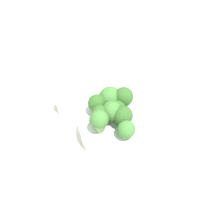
% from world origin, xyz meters
% --- Properties ---
extents(ground_plane, '(3.00, 3.00, 0.00)m').
position_xyz_m(ground_plane, '(0.00, 0.00, 0.00)').
color(ground_plane, silver).
extents(bowl, '(0.16, 0.16, 0.05)m').
position_xyz_m(bowl, '(0.00, 0.00, 0.03)').
color(bowl, silver).
rests_on(bowl, ground_plane).
extents(broccoli_floret_0, '(0.04, 0.04, 0.06)m').
position_xyz_m(broccoli_floret_0, '(0.02, -0.02, 0.08)').
color(broccoli_floret_0, '#7A9E5B').
rests_on(broccoli_floret_0, bowl).
extents(broccoli_floret_1, '(0.04, 0.04, 0.06)m').
position_xyz_m(broccoli_floret_1, '(-0.00, -0.00, 0.09)').
color(broccoli_floret_1, '#7A9E5B').
rests_on(broccoli_floret_1, bowl).
extents(broccoli_floret_2, '(0.06, 0.06, 0.06)m').
position_xyz_m(broccoli_floret_2, '(0.02, 0.04, 0.08)').
color(broccoli_floret_2, '#84AD66').
rests_on(broccoli_floret_2, bowl).
extents(broccoli_floret_3, '(0.04, 0.04, 0.05)m').
position_xyz_m(broccoli_floret_3, '(-0.02, 0.04, 0.08)').
color(broccoli_floret_3, '#8EB770').
rests_on(broccoli_floret_3, bowl).
extents(broccoli_floret_4, '(0.04, 0.04, 0.04)m').
position_xyz_m(broccoli_floret_4, '(0.01, -0.05, 0.07)').
color(broccoli_floret_4, '#8EB770').
rests_on(broccoli_floret_4, bowl).
extents(broccoli_floret_5, '(0.04, 0.04, 0.06)m').
position_xyz_m(broccoli_floret_5, '(-0.04, -0.01, 0.09)').
color(broccoli_floret_5, '#84AD66').
rests_on(broccoli_floret_5, bowl).
extents(broccoli_floret_6, '(0.04, 0.04, 0.05)m').
position_xyz_m(broccoli_floret_6, '(-0.03, 0.01, 0.08)').
color(broccoli_floret_6, '#7A9E5B').
rests_on(broccoli_floret_6, bowl).
extents(broccoli_floret_7, '(0.05, 0.05, 0.06)m').
position_xyz_m(broccoli_floret_7, '(0.04, 0.02, 0.09)').
color(broccoli_floret_7, '#84AD66').
rests_on(broccoli_floret_7, bowl).
extents(broccoli_floret_8, '(0.04, 0.04, 0.05)m').
position_xyz_m(broccoli_floret_8, '(0.02, 0.01, 0.08)').
color(broccoli_floret_8, '#7A9E5B').
rests_on(broccoli_floret_8, bowl).
extents(pepper_shaker, '(0.04, 0.04, 0.06)m').
position_xyz_m(pepper_shaker, '(-0.08, 0.13, 0.03)').
color(pepper_shaker, silver).
rests_on(pepper_shaker, ground_plane).
extents(almond_crumb_0, '(0.01, 0.00, 0.01)m').
position_xyz_m(almond_crumb_0, '(0.10, -0.01, 0.00)').
color(almond_crumb_0, olive).
rests_on(almond_crumb_0, ground_plane).
extents(almond_crumb_1, '(0.01, 0.01, 0.01)m').
position_xyz_m(almond_crumb_1, '(-0.04, 0.10, 0.00)').
color(almond_crumb_1, olive).
rests_on(almond_crumb_1, ground_plane).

